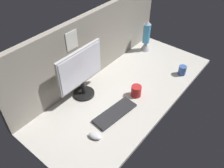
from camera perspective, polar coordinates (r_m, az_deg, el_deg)
ground_plane at (r=203.03cm, az=3.42°, el=-1.75°), size 180.00×80.00×3.00cm
cubicle_wall_back at (r=202.91cm, az=-4.88°, el=9.44°), size 180.00×5.50×60.63cm
monitor at (r=183.47cm, az=-7.69°, el=3.12°), size 44.89×18.00×43.92cm
keyboard at (r=181.35cm, az=0.73°, el=-7.18°), size 38.26×17.20×2.00cm
mouse at (r=167.28cm, az=-4.22°, el=-12.67°), size 7.88×10.72×3.40cm
mug_red_plastic at (r=194.34cm, az=5.95°, el=-1.77°), size 8.62×8.62×9.64cm
mug_ceramic_blue at (r=225.72cm, az=16.99°, el=3.29°), size 10.33×7.09×8.82cm
lava_lamp at (r=248.38cm, az=8.43°, el=11.14°), size 10.22×10.22×33.45cm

